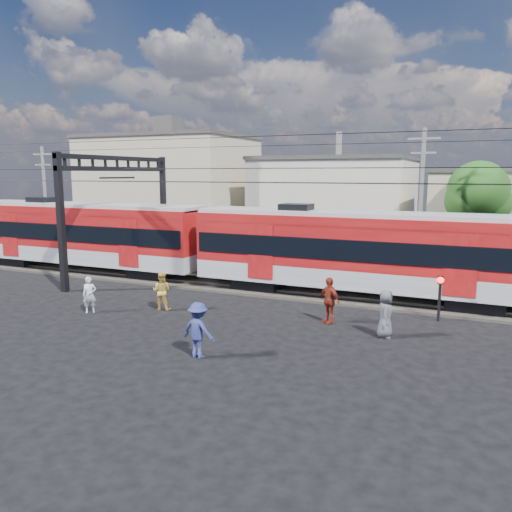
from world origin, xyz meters
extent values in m
plane|color=black|center=(0.00, 0.00, 0.00)|extent=(120.00, 120.00, 0.00)
cube|color=#2D2823|center=(0.00, 8.00, 0.06)|extent=(70.00, 3.40, 0.12)
cube|color=#59544C|center=(0.00, 7.25, 0.18)|extent=(70.00, 0.12, 0.12)
cube|color=#59544C|center=(0.00, 8.75, 0.18)|extent=(70.00, 0.12, 0.12)
cube|color=black|center=(-17.90, 8.00, 0.35)|extent=(2.40, 2.20, 0.70)
cube|color=black|center=(-7.66, 8.00, 0.35)|extent=(2.40, 2.20, 0.70)
cube|color=#919498|center=(-12.78, 8.00, 1.15)|extent=(16.00, 3.00, 0.90)
cube|color=maroon|center=(-12.78, 8.00, 2.80)|extent=(16.00, 3.00, 2.40)
cube|color=black|center=(-12.78, 8.00, 2.55)|extent=(15.68, 3.08, 0.95)
cube|color=#919498|center=(-12.78, 8.00, 4.05)|extent=(16.00, 2.60, 0.25)
cube|color=black|center=(-1.10, 8.00, 0.35)|extent=(2.40, 2.20, 0.70)
cube|color=black|center=(9.14, 8.00, 0.35)|extent=(2.40, 2.20, 0.70)
cube|color=#919498|center=(4.02, 8.00, 1.15)|extent=(16.00, 3.00, 0.90)
cube|color=maroon|center=(4.02, 8.00, 2.80)|extent=(16.00, 3.00, 2.40)
cube|color=black|center=(4.02, 8.00, 2.55)|extent=(15.68, 3.08, 0.95)
cube|color=#919498|center=(4.02, 8.00, 4.05)|extent=(16.00, 2.60, 0.25)
cube|color=black|center=(-10.00, 3.50, 3.50)|extent=(0.30, 0.30, 7.00)
cube|color=black|center=(-10.00, 12.50, 3.50)|extent=(0.30, 0.30, 7.00)
cube|color=black|center=(-10.00, 8.00, 6.80)|extent=(0.25, 9.30, 0.25)
cube|color=black|center=(-10.00, 8.00, 6.20)|extent=(0.25, 9.30, 0.25)
cylinder|color=black|center=(0.00, 7.30, 5.50)|extent=(70.00, 0.03, 0.03)
cylinder|color=black|center=(0.00, 8.70, 5.50)|extent=(70.00, 0.03, 0.03)
cylinder|color=black|center=(0.00, 7.30, 6.20)|extent=(70.00, 0.03, 0.03)
cylinder|color=black|center=(0.00, 8.70, 6.20)|extent=(70.00, 0.03, 0.03)
cylinder|color=black|center=(0.00, 4.50, 7.50)|extent=(70.00, 0.03, 0.03)
cylinder|color=black|center=(0.00, 11.50, 7.50)|extent=(70.00, 0.03, 0.03)
cube|color=#B7AB8C|center=(-17.00, 24.00, 4.50)|extent=(14.00, 10.00, 9.00)
cube|color=#3F3D3A|center=(-17.00, 24.00, 9.15)|extent=(14.28, 10.20, 0.30)
cube|color=beige|center=(-2.00, 27.00, 3.50)|extent=(12.00, 12.00, 7.00)
cube|color=#3F3D3A|center=(-2.00, 27.00, 7.15)|extent=(12.24, 12.24, 0.30)
cylinder|color=slate|center=(6.00, 15.00, 4.25)|extent=(0.24, 0.24, 8.50)
cube|color=slate|center=(6.00, 15.00, 7.90)|extent=(1.80, 0.12, 0.12)
cube|color=slate|center=(6.00, 15.00, 7.10)|extent=(1.40, 0.12, 0.12)
cylinder|color=slate|center=(-22.00, 14.00, 4.00)|extent=(0.24, 0.24, 8.00)
cube|color=slate|center=(-22.00, 14.00, 7.40)|extent=(1.80, 0.12, 0.12)
cube|color=slate|center=(-22.00, 14.00, 6.60)|extent=(1.40, 0.12, 0.12)
cylinder|color=#382619|center=(9.00, 18.00, 1.96)|extent=(0.36, 0.36, 3.92)
sphere|color=#244D16|center=(9.00, 18.00, 4.90)|extent=(3.64, 3.64, 3.64)
sphere|color=#244D16|center=(9.60, 18.30, 4.20)|extent=(2.80, 2.80, 2.80)
imported|color=silver|center=(-6.11, 0.98, 0.78)|extent=(0.68, 0.66, 1.57)
imported|color=gold|center=(-3.49, 2.57, 0.85)|extent=(0.94, 0.81, 1.70)
imported|color=navy|center=(0.90, -1.78, 0.92)|extent=(1.28, 0.86, 1.85)
imported|color=maroon|center=(3.76, 3.64, 0.94)|extent=(1.17, 0.97, 1.87)
imported|color=#4A4A4F|center=(6.14, 2.73, 0.88)|extent=(0.65, 0.92, 1.77)
cylinder|color=black|center=(7.81, 5.67, 0.88)|extent=(0.12, 0.12, 1.76)
sphere|color=#FF140C|center=(7.81, 5.67, 1.71)|extent=(0.27, 0.27, 0.27)
cube|color=black|center=(7.81, 5.67, 1.71)|extent=(0.24, 0.06, 0.34)
camera|label=1|loc=(8.87, -15.31, 5.97)|focal=35.00mm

